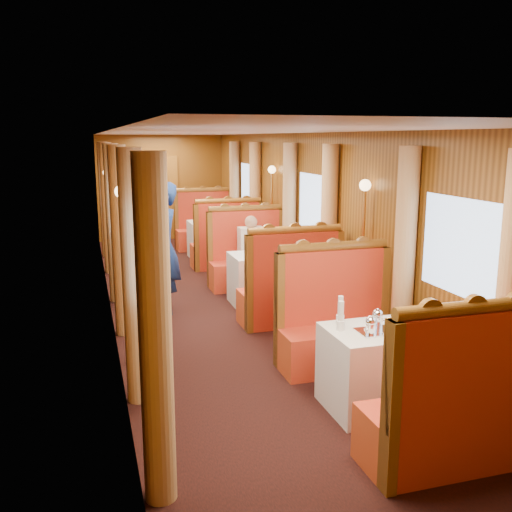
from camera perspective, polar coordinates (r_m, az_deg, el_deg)
name	(u,v)px	position (r m, az deg, el deg)	size (l,w,h in m)	color
floor	(218,307)	(8.38, -3.84, -5.12)	(3.00, 12.00, 0.01)	black
ceiling	(215,132)	(8.02, -4.09, 12.24)	(3.00, 12.00, 0.01)	silver
wall_far	(161,188)	(13.98, -9.46, 6.76)	(3.00, 2.50, 0.01)	brown
wall_left	(108,227)	(7.91, -14.63, 2.81)	(12.00, 2.50, 0.01)	brown
wall_right	(315,218)	(8.56, 5.90, 3.77)	(12.00, 2.50, 0.01)	brown
doorway_far	(162,198)	(13.98, -9.41, 5.72)	(0.80, 0.04, 2.00)	#8E5C20
table_near	(384,368)	(5.40, 12.67, -10.88)	(1.05, 0.72, 0.75)	white
banquette_near_fwd	(452,414)	(4.61, 19.05, -14.69)	(1.30, 0.55, 1.34)	#B31316
banquette_near_aft	(337,328)	(6.23, 8.12, -7.14)	(1.30, 0.55, 1.34)	#B31316
table_mid	(267,279)	(8.47, 1.08, -2.28)	(1.05, 0.72, 0.75)	white
banquette_mid_fwd	(290,293)	(7.53, 3.44, -3.71)	(1.30, 0.55, 1.34)	#B31316
banquette_mid_aft	(248,262)	(9.40, -0.81, -0.56)	(1.30, 0.55, 1.34)	#B31316
table_far	(215,239)	(11.78, -4.12, 1.68)	(1.05, 0.72, 0.75)	white
banquette_far_fwd	(227,246)	(10.80, -2.95, 1.03)	(1.30, 0.55, 1.34)	#B31316
banquette_far_aft	(205,230)	(12.75, -5.12, 2.65)	(1.30, 0.55, 1.34)	#B31316
tea_tray	(376,331)	(5.16, 11.95, -7.39)	(0.34, 0.26, 0.01)	silver
teapot_left	(371,328)	(5.06, 11.38, -7.09)	(0.16, 0.12, 0.13)	silver
teapot_right	(396,328)	(5.14, 13.80, -6.97)	(0.14, 0.11, 0.12)	silver
teapot_back	(377,321)	(5.24, 12.03, -6.40)	(0.17, 0.12, 0.14)	silver
fruit_plate	(420,327)	(5.32, 16.08, -6.87)	(0.20, 0.20, 0.05)	white
cup_inboard	(341,319)	(5.13, 8.48, -6.21)	(0.08, 0.08, 0.26)	white
cup_outboard	(340,313)	(5.29, 8.43, -5.65)	(0.08, 0.08, 0.26)	white
rose_vase_mid	(268,242)	(8.37, 1.25, 1.42)	(0.06, 0.06, 0.36)	silver
rose_vase_far	(216,213)	(11.71, -4.06, 4.36)	(0.06, 0.06, 0.36)	silver
window_left_near	(128,269)	(4.44, -12.71, -1.26)	(1.20, 0.90, 0.01)	#8EADD6
curtain_left_near_a	(155,335)	(3.78, -10.04, -7.80)	(0.22, 0.22, 2.35)	tan
curtain_left_near_b	(134,279)	(5.27, -12.06, -2.27)	(0.22, 0.22, 2.35)	tan
window_right_near	(462,248)	(5.49, 19.89, 0.79)	(1.20, 0.90, 0.01)	#8EADD6
curtain_right_near_a	(510,301)	(4.90, 24.07, -4.11)	(0.22, 0.22, 2.35)	tan
curtain_right_near_b	(404,261)	(6.12, 14.61, -0.44)	(0.22, 0.22, 2.35)	tan
window_left_mid	(108,212)	(7.89, -14.59, 4.25)	(1.20, 0.90, 0.01)	#8EADD6
curtain_left_mid_a	(121,242)	(7.16, -13.38, 1.36)	(0.22, 0.22, 2.35)	tan
curtain_left_mid_b	(114,224)	(8.70, -14.02, 3.12)	(0.22, 0.22, 2.35)	tan
window_right_mid	(314,205)	(8.53, 5.83, 5.10)	(1.20, 0.90, 0.01)	#8EADD6
curtain_right_mid_a	(328,232)	(7.81, 7.26, 2.43)	(0.22, 0.22, 2.35)	tan
curtain_right_mid_b	(289,217)	(9.24, 3.35, 3.94)	(0.22, 0.22, 2.35)	tan
window_left_far	(100,190)	(11.37, -15.33, 6.40)	(1.20, 0.90, 0.01)	#8EADD6
curtain_left_far_a	(108,209)	(10.62, -14.56, 4.60)	(0.22, 0.22, 2.35)	tan
curtain_left_far_b	(105,200)	(12.17, -14.87, 5.45)	(0.22, 0.22, 2.35)	tan
window_right_far	(249,186)	(11.82, -0.69, 7.00)	(1.20, 0.90, 0.01)	#8EADD6
curtain_right_far_a	(255,204)	(11.07, -0.10, 5.25)	(0.22, 0.22, 2.35)	tan
curtain_right_far_b	(235,196)	(12.57, -2.14, 6.02)	(0.22, 0.22, 2.35)	tan
sconce_left_fore	(124,239)	(6.17, -13.10, 1.71)	(0.14, 0.14, 1.95)	#BF8C3F
sconce_right_fore	(364,227)	(6.92, 10.70, 2.88)	(0.14, 0.14, 1.95)	#BF8C3F
sconce_left_aft	(109,203)	(9.64, -14.50, 5.16)	(0.14, 0.14, 1.95)	#BF8C3F
sconce_right_aft	(272,198)	(10.13, 1.59, 5.83)	(0.14, 0.14, 1.95)	#BF8C3F
steward	(164,249)	(8.00, -9.21, 0.72)	(0.67, 0.44, 1.84)	navy
passenger	(252,245)	(9.14, -0.45, 1.12)	(0.40, 0.44, 0.76)	beige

